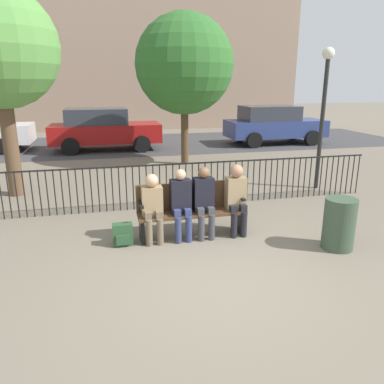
% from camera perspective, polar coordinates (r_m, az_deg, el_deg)
% --- Properties ---
extents(ground_plane, '(80.00, 80.00, 0.00)m').
position_cam_1_polar(ground_plane, '(5.17, 4.22, -13.51)').
color(ground_plane, '#706656').
extents(park_bench, '(1.85, 0.45, 0.92)m').
position_cam_1_polar(park_bench, '(6.45, -0.16, -2.39)').
color(park_bench, '#4C331E').
rests_on(park_bench, ground).
extents(seated_person_0, '(0.34, 0.39, 1.15)m').
position_cam_1_polar(seated_person_0, '(6.17, -6.04, -1.85)').
color(seated_person_0, brown).
rests_on(seated_person_0, ground).
extents(seated_person_1, '(0.34, 0.39, 1.21)m').
position_cam_1_polar(seated_person_1, '(6.24, -1.67, -1.41)').
color(seated_person_1, navy).
rests_on(seated_person_1, ground).
extents(seated_person_2, '(0.34, 0.39, 1.22)m').
position_cam_1_polar(seated_person_2, '(6.32, 1.85, -1.07)').
color(seated_person_2, '#3D3D42').
rests_on(seated_person_2, ground).
extents(seated_person_3, '(0.34, 0.39, 1.24)m').
position_cam_1_polar(seated_person_3, '(6.49, 6.77, -0.51)').
color(seated_person_3, black).
rests_on(seated_person_3, ground).
extents(backpack, '(0.32, 0.21, 0.37)m').
position_cam_1_polar(backpack, '(6.25, -10.51, -6.42)').
color(backpack, '#284C2D').
rests_on(backpack, ground).
extents(fence_railing, '(9.01, 0.03, 0.95)m').
position_cam_1_polar(fence_railing, '(7.92, -2.89, 1.62)').
color(fence_railing, black).
rests_on(fence_railing, ground).
extents(tree_0, '(3.03, 3.03, 4.62)m').
position_cam_1_polar(tree_0, '(12.07, -1.18, 18.84)').
color(tree_0, '#4C3823').
rests_on(tree_0, ground).
extents(lamp_post, '(0.28, 0.28, 3.35)m').
position_cam_1_polar(lamp_post, '(9.67, 19.53, 13.53)').
color(lamp_post, black).
rests_on(lamp_post, ground).
extents(street_surface, '(24.00, 6.00, 0.01)m').
position_cam_1_polar(street_surface, '(16.52, -8.40, 7.25)').
color(street_surface, '#3D3D3F').
rests_on(street_surface, ground).
extents(parked_car_0, '(4.20, 1.94, 1.62)m').
position_cam_1_polar(parked_car_0, '(15.16, -13.37, 9.38)').
color(parked_car_0, maroon).
rests_on(parked_car_0, ground).
extents(parked_car_1, '(4.20, 1.94, 1.62)m').
position_cam_1_polar(parked_car_1, '(16.71, 12.30, 10.06)').
color(parked_car_1, navy).
rests_on(parked_car_1, ground).
extents(trash_bin, '(0.50, 0.50, 0.83)m').
position_cam_1_polar(trash_bin, '(6.40, 21.51, -4.53)').
color(trash_bin, '#384C38').
rests_on(trash_bin, ground).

